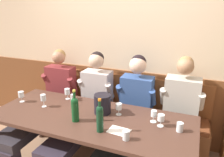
{
  "coord_description": "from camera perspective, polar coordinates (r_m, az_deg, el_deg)",
  "views": [
    {
      "loc": [
        1.02,
        -1.84,
        1.92
      ],
      "look_at": [
        0.11,
        0.43,
        1.08
      ],
      "focal_mm": 35.84,
      "sensor_mm": 36.0,
      "label": 1
    }
  ],
  "objects": [
    {
      "name": "person_center_right_seat",
      "position": [
        2.92,
        -6.74,
        -7.37
      ],
      "size": [
        0.5,
        1.34,
        1.29
      ],
      "color": "#2D2C3B",
      "rests_on": "ground"
    },
    {
      "name": "wine_glass_mid_right",
      "position": [
        2.92,
        -11.34,
        -3.38
      ],
      "size": [
        0.07,
        0.07,
        0.14
      ],
      "color": "silver",
      "rests_on": "dining_table"
    },
    {
      "name": "wine_glass_center_front",
      "position": [
        3.01,
        -22.16,
        -3.9
      ],
      "size": [
        0.07,
        0.07,
        0.14
      ],
      "color": "silver",
      "rests_on": "dining_table"
    },
    {
      "name": "wall_bench",
      "position": [
        3.29,
        0.68,
        -10.93
      ],
      "size": [
        2.53,
        0.42,
        0.94
      ],
      "color": "brown",
      "rests_on": "ground"
    },
    {
      "name": "room_wall_back",
      "position": [
        3.14,
        2.51,
        9.43
      ],
      "size": [
        6.8,
        0.08,
        2.8
      ],
      "primitive_type": "cube",
      "color": "beige",
      "rests_on": "ground"
    },
    {
      "name": "person_center_left_seat",
      "position": [
        3.22,
        -16.56,
        -6.1
      ],
      "size": [
        0.53,
        1.33,
        1.28
      ],
      "color": "#2D2630",
      "rests_on": "ground"
    },
    {
      "name": "tasting_sheet_left_guest",
      "position": [
        2.23,
        1.79,
        -13.21
      ],
      "size": [
        0.22,
        0.17,
        0.0
      ],
      "primitive_type": "cube",
      "rotation": [
        0.0,
        0.0,
        -0.08
      ],
      "color": "white",
      "rests_on": "dining_table"
    },
    {
      "name": "wine_glass_by_bottle",
      "position": [
        2.47,
        1.73,
        -7.3
      ],
      "size": [
        0.07,
        0.07,
        0.13
      ],
      "color": "silver",
      "rests_on": "dining_table"
    },
    {
      "name": "person_left_seat",
      "position": [
        2.72,
        4.22,
        -9.34
      ],
      "size": [
        0.51,
        1.34,
        1.29
      ],
      "color": "#2F2C2F",
      "rests_on": "ground"
    },
    {
      "name": "wood_wainscot_panel",
      "position": [
        3.36,
        1.98,
        -6.01
      ],
      "size": [
        6.8,
        0.03,
        1.0
      ],
      "primitive_type": "cube",
      "color": "brown",
      "rests_on": "ground"
    },
    {
      "name": "water_tumbler_center",
      "position": [
        2.88,
        -9.96,
        -4.78
      ],
      "size": [
        0.06,
        0.06,
        0.09
      ],
      "primitive_type": "cylinder",
      "color": "silver",
      "rests_on": "dining_table"
    },
    {
      "name": "wine_bottle_clear_water",
      "position": [
        2.36,
        -9.42,
        -7.52
      ],
      "size": [
        0.08,
        0.08,
        0.35
      ],
      "color": "#12441E",
      "rests_on": "dining_table"
    },
    {
      "name": "person_right_seat",
      "position": [
        2.63,
        16.38,
        -10.98
      ],
      "size": [
        0.52,
        1.35,
        1.33
      ],
      "color": "#312636",
      "rests_on": "ground"
    },
    {
      "name": "water_tumbler_right",
      "position": [
        2.29,
        16.93,
        -11.78
      ],
      "size": [
        0.07,
        0.07,
        0.09
      ],
      "primitive_type": "cylinder",
      "color": "silver",
      "rests_on": "dining_table"
    },
    {
      "name": "dining_table",
      "position": [
        2.52,
        -5.35,
        -11.12
      ],
      "size": [
        2.23,
        0.88,
        0.73
      ],
      "color": "#492E24",
      "rests_on": "ground"
    },
    {
      "name": "wine_bottle_amber_mid",
      "position": [
        2.15,
        -3.12,
        -9.92
      ],
      "size": [
        0.07,
        0.07,
        0.34
      ],
      "color": "#123720",
      "rests_on": "dining_table"
    },
    {
      "name": "wine_glass_left_end",
      "position": [
        2.37,
        10.62,
        -8.9
      ],
      "size": [
        0.07,
        0.07,
        0.13
      ],
      "color": "silver",
      "rests_on": "dining_table"
    },
    {
      "name": "wine_glass_right_end",
      "position": [
        2.31,
        12.38,
        -9.89
      ],
      "size": [
        0.07,
        0.07,
        0.13
      ],
      "color": "silver",
      "rests_on": "dining_table"
    },
    {
      "name": "water_tumbler_left",
      "position": [
        2.09,
        3.61,
        -14.2
      ],
      "size": [
        0.06,
        0.06,
        0.09
      ],
      "primitive_type": "cylinder",
      "color": "silver",
      "rests_on": "dining_table"
    },
    {
      "name": "ice_bucket",
      "position": [
        2.51,
        -2.46,
        -6.49
      ],
      "size": [
        0.19,
        0.19,
        0.22
      ],
      "primitive_type": "cylinder",
      "color": "black",
      "rests_on": "dining_table"
    },
    {
      "name": "wine_glass_mid_left",
      "position": [
        2.77,
        -17.13,
        -4.77
      ],
      "size": [
        0.06,
        0.06,
        0.16
      ],
      "color": "silver",
      "rests_on": "dining_table"
    }
  ]
}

